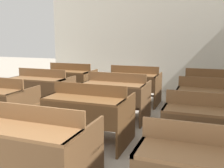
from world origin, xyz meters
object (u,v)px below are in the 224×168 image
object	(u,v)px
bench_front_center	(34,146)
bench_third_right	(213,103)
bench_third_left	(42,89)
bench_third_center	(116,95)
bench_back_left	(70,80)
bench_back_right	(213,89)
bench_second_center	(89,112)
bench_back_center	(134,84)
bench_second_right	(212,126)

from	to	relation	value
bench_front_center	bench_third_right	world-z (taller)	same
bench_third_left	bench_third_center	distance (m)	1.59
bench_third_right	bench_front_center	bearing A→B (deg)	-124.41
bench_back_left	bench_back_right	size ratio (longest dim) A/B	1.00
bench_front_center	bench_third_center	world-z (taller)	same
bench_front_center	bench_back_left	distance (m)	3.89
bench_second_center	bench_back_right	bearing A→B (deg)	55.25
bench_front_center	bench_back_right	bearing A→B (deg)	65.42
bench_second_center	bench_back_right	distance (m)	2.83
bench_third_center	bench_back_center	world-z (taller)	same
bench_third_center	bench_back_center	xyz separation A→B (m)	(-0.00, 1.18, 0.00)
bench_second_center	bench_third_left	xyz separation A→B (m)	(-1.60, 1.17, 0.00)
bench_back_center	bench_third_center	bearing A→B (deg)	-89.80
bench_second_center	bench_third_center	bearing A→B (deg)	90.43
bench_second_right	bench_third_right	xyz separation A→B (m)	(0.02, 1.17, 0.00)
bench_front_center	bench_third_center	size ratio (longest dim) A/B	1.00
bench_second_right	bench_front_center	bearing A→B (deg)	-143.44
bench_second_center	bench_third_right	xyz separation A→B (m)	(1.61, 1.15, 0.00)
bench_second_right	bench_second_center	bearing A→B (deg)	179.03
bench_second_center	bench_third_left	world-z (taller)	same
bench_second_right	bench_third_center	world-z (taller)	same
bench_third_left	bench_back_right	world-z (taller)	same
bench_front_center	bench_third_center	xyz separation A→B (m)	(-0.00, 2.36, 0.00)
bench_third_center	bench_second_center	bearing A→B (deg)	-89.57
bench_third_left	bench_third_center	size ratio (longest dim) A/B	1.00
bench_back_left	bench_back_right	world-z (taller)	same
bench_third_left	bench_third_center	bearing A→B (deg)	-0.95
bench_front_center	bench_back_center	xyz separation A→B (m)	(-0.01, 3.54, 0.00)
bench_second_right	bench_third_left	distance (m)	3.41
bench_third_center	bench_third_right	world-z (taller)	same
bench_third_center	bench_back_left	distance (m)	1.99
bench_third_right	bench_back_right	xyz separation A→B (m)	(0.00, 1.18, 0.00)
bench_third_center	bench_third_left	bearing A→B (deg)	179.05
bench_back_left	bench_third_center	bearing A→B (deg)	-36.40
bench_third_left	bench_back_right	distance (m)	3.41
bench_front_center	bench_back_right	world-z (taller)	same
bench_third_left	bench_second_right	bearing A→B (deg)	-20.60
bench_second_center	bench_back_center	size ratio (longest dim) A/B	1.00
bench_front_center	bench_back_center	distance (m)	3.54
bench_second_right	bench_back_left	size ratio (longest dim) A/B	1.00
bench_second_right	bench_third_center	xyz separation A→B (m)	(-1.60, 1.17, 0.00)
bench_front_center	bench_back_right	xyz separation A→B (m)	(1.62, 3.54, 0.00)
bench_second_right	bench_back_center	bearing A→B (deg)	124.29
bench_front_center	bench_third_center	bearing A→B (deg)	90.11
bench_third_right	bench_back_right	size ratio (longest dim) A/B	1.00
bench_third_left	bench_third_right	distance (m)	3.21
bench_second_center	bench_back_left	world-z (taller)	same
bench_third_center	bench_back_right	bearing A→B (deg)	36.05
bench_front_center	bench_back_center	world-z (taller)	same
bench_third_left	bench_back_center	size ratio (longest dim) A/B	1.00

